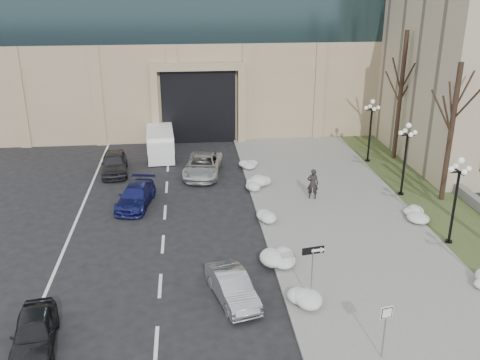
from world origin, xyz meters
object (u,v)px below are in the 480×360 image
Objects in this scene: box_truck at (160,144)px; lamppost_c at (406,150)px; car_e at (114,163)px; one_way_sign at (317,257)px; car_d at (203,165)px; keep_sign at (386,321)px; car_b at (232,287)px; pedestrian at (313,184)px; lamppost_b at (457,189)px; car_c at (136,196)px; lamppost_d at (371,122)px; car_a at (34,332)px.

lamppost_c reaches higher than box_truck.
car_e is 19.99m from one_way_sign.
keep_sign is (5.71, -19.89, 0.95)m from car_d.
box_truck is at bearing 147.28° from lamppost_c.
car_b is 1.41× the size of one_way_sign.
lamppost_b is (5.75, -6.41, 1.99)m from pedestrian.
car_c is 0.75× the size of box_truck.
car_c is 1.61× the size of one_way_sign.
car_e is at bearing 111.38° from one_way_sign.
lamppost_c reaches higher than pedestrian.
car_b is 0.80× the size of lamppost_b.
car_b is 0.80× the size of lamppost_d.
car_a is 20.42m from lamppost_b.
pedestrian is (6.56, -5.16, 0.37)m from car_d.
box_truck reaches higher than car_c.
pedestrian is 0.85× the size of keep_sign.
lamppost_c is at bearing -90.00° from lamppost_d.
one_way_sign is at bearing -126.67° from lamppost_c.
car_a is 0.80× the size of lamppost_b.
car_a is 13.19m from car_c.
lamppost_b reaches higher than car_a.
lamppost_d is (0.00, 13.00, 0.00)m from lamppost_b.
car_a is 1.40× the size of one_way_sign.
car_e is at bearing -179.55° from car_d.
pedestrian reaches higher than box_truck.
lamppost_b is at bearing -90.00° from lamppost_d.
keep_sign is at bearing -73.65° from box_truck.
car_c is 0.92× the size of lamppost_b.
car_b is 11.92m from pedestrian.
car_b is 15.83m from lamppost_c.
pedestrian is 0.40× the size of lamppost_d.
keep_sign is at bearing -55.74° from car_b.
car_a is at bearing 158.56° from keep_sign.
car_d is 2.26× the size of keep_sign.
car_d is at bearing 94.68° from one_way_sign.
car_a is 23.25m from lamppost_c.
pedestrian reaches higher than car_a.
one_way_sign is at bearing -151.16° from lamppost_b.
car_a reaches higher than car_c.
car_e is at bearing -132.05° from box_truck.
lamppost_d reaches higher than one_way_sign.
car_b is 6.77m from keep_sign.
car_c is at bearing 70.52° from car_a.
car_e is at bearing 97.60° from car_b.
car_e is 0.92× the size of lamppost_c.
car_a is 11.34m from one_way_sign.
box_truck reaches higher than car_e.
car_c is 1.00× the size of car_e.
car_a is 0.87× the size of car_c.
car_d is at bearing -60.54° from box_truck.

